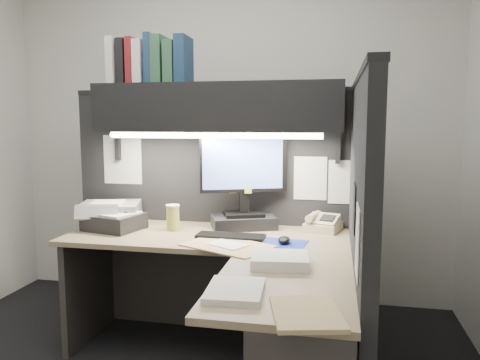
# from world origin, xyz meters

# --- Properties ---
(wall_back) EXTENTS (3.50, 0.04, 2.70)m
(wall_back) POSITION_xyz_m (0.00, 1.50, 1.35)
(wall_back) COLOR silver
(wall_back) RESTS_ON floor
(partition_back) EXTENTS (1.90, 0.06, 1.60)m
(partition_back) POSITION_xyz_m (0.03, 0.93, 0.80)
(partition_back) COLOR black
(partition_back) RESTS_ON floor
(partition_right) EXTENTS (0.06, 1.50, 1.60)m
(partition_right) POSITION_xyz_m (0.98, 0.18, 0.80)
(partition_right) COLOR black
(partition_right) RESTS_ON floor
(desk) EXTENTS (1.70, 1.53, 0.73)m
(desk) POSITION_xyz_m (0.43, -0.00, 0.44)
(desk) COLOR #998461
(desk) RESTS_ON floor
(overhead_shelf) EXTENTS (1.55, 0.34, 0.30)m
(overhead_shelf) POSITION_xyz_m (0.12, 0.75, 1.50)
(overhead_shelf) COLOR black
(overhead_shelf) RESTS_ON partition_back
(task_light_tube) EXTENTS (1.32, 0.04, 0.04)m
(task_light_tube) POSITION_xyz_m (0.12, 0.61, 1.33)
(task_light_tube) COLOR white
(task_light_tube) RESTS_ON overhead_shelf
(monitor) EXTENTS (0.54, 0.38, 0.60)m
(monitor) POSITION_xyz_m (0.28, 0.78, 0.97)
(monitor) COLOR black
(monitor) RESTS_ON desk
(keyboard) EXTENTS (0.41, 0.14, 0.02)m
(keyboard) POSITION_xyz_m (0.26, 0.51, 0.74)
(keyboard) COLOR black
(keyboard) RESTS_ON desk
(mousepad) EXTENTS (0.27, 0.25, 0.00)m
(mousepad) POSITION_xyz_m (0.58, 0.43, 0.73)
(mousepad) COLOR #1B2F98
(mousepad) RESTS_ON desk
(mouse) EXTENTS (0.07, 0.11, 0.04)m
(mouse) POSITION_xyz_m (0.59, 0.43, 0.75)
(mouse) COLOR black
(mouse) RESTS_ON mousepad
(telephone) EXTENTS (0.25, 0.26, 0.08)m
(telephone) POSITION_xyz_m (0.79, 0.81, 0.77)
(telephone) COLOR beige
(telephone) RESTS_ON desk
(coffee_cup) EXTENTS (0.11, 0.11, 0.15)m
(coffee_cup) POSITION_xyz_m (-0.14, 0.63, 0.81)
(coffee_cup) COLOR #D5C655
(coffee_cup) RESTS_ON desk
(printer) EXTENTS (0.45, 0.41, 0.15)m
(printer) POSITION_xyz_m (-0.59, 0.68, 0.81)
(printer) COLOR #929498
(printer) RESTS_ON desk
(notebook_stack) EXTENTS (0.39, 0.35, 0.10)m
(notebook_stack) POSITION_xyz_m (-0.52, 0.58, 0.78)
(notebook_stack) COLOR black
(notebook_stack) RESTS_ON desk
(open_folder) EXTENTS (0.55, 0.47, 0.01)m
(open_folder) POSITION_xyz_m (0.28, 0.32, 0.73)
(open_folder) COLOR tan
(open_folder) RESTS_ON desk
(paper_stack_a) EXTENTS (0.29, 0.26, 0.05)m
(paper_stack_a) POSITION_xyz_m (0.61, 0.03, 0.76)
(paper_stack_a) COLOR white
(paper_stack_a) RESTS_ON desk
(paper_stack_b) EXTENTS (0.24, 0.29, 0.03)m
(paper_stack_b) POSITION_xyz_m (0.48, -0.37, 0.74)
(paper_stack_b) COLOR white
(paper_stack_b) RESTS_ON desk
(manila_stack) EXTENTS (0.30, 0.35, 0.02)m
(manila_stack) POSITION_xyz_m (0.77, -0.53, 0.74)
(manila_stack) COLOR tan
(manila_stack) RESTS_ON desk
(binder_row) EXTENTS (0.52, 0.24, 0.31)m
(binder_row) POSITION_xyz_m (-0.31, 0.75, 1.79)
(binder_row) COLOR silver
(binder_row) RESTS_ON overhead_shelf
(pinned_papers) EXTENTS (1.76, 1.31, 0.51)m
(pinned_papers) POSITION_xyz_m (0.42, 0.56, 1.05)
(pinned_papers) COLOR white
(pinned_papers) RESTS_ON partition_back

